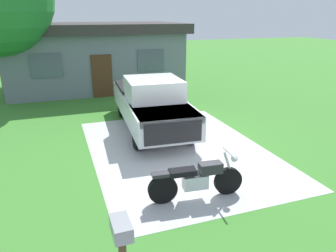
{
  "coord_description": "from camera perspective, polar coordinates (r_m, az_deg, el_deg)",
  "views": [
    {
      "loc": [
        -3.33,
        -8.43,
        3.98
      ],
      "look_at": [
        -0.4,
        -0.19,
        0.9
      ],
      "focal_mm": 34.2,
      "sensor_mm": 36.0,
      "label": 1
    }
  ],
  "objects": [
    {
      "name": "ground_plane",
      "position": [
        9.9,
        1.81,
        -4.32
      ],
      "size": [
        80.0,
        80.0,
        0.0
      ],
      "primitive_type": "plane",
      "color": "#3D802E"
    },
    {
      "name": "pickup_truck",
      "position": [
        11.61,
        -3.09,
        4.25
      ],
      "size": [
        2.37,
        5.74,
        1.9
      ],
      "color": "black",
      "rests_on": "ground"
    },
    {
      "name": "neighbor_house",
      "position": [
        18.72,
        -12.98,
        12.19
      ],
      "size": [
        9.6,
        5.6,
        3.5
      ],
      "color": "slate",
      "rests_on": "ground"
    },
    {
      "name": "motorcycle",
      "position": [
        7.29,
        5.2,
        -9.45
      ],
      "size": [
        2.21,
        0.7,
        1.09
      ],
      "color": "black",
      "rests_on": "ground"
    },
    {
      "name": "mailbox",
      "position": [
        4.84,
        -8.26,
        -19.16
      ],
      "size": [
        0.26,
        0.48,
        1.26
      ],
      "color": "#4C3823",
      "rests_on": "ground"
    },
    {
      "name": "driveway_pad",
      "position": [
        9.9,
        1.81,
        -4.3
      ],
      "size": [
        5.17,
        7.08,
        0.01
      ],
      "primitive_type": "cube",
      "color": "#BDBDBD",
      "rests_on": "ground"
    }
  ]
}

